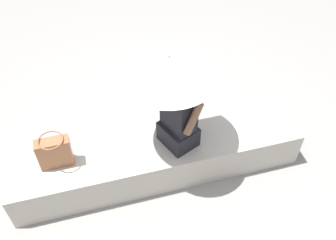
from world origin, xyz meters
TOP-DOWN VIEW (x-y plane):
  - ground_plane at (0.00, 0.00)m, footprint 14.00×14.00m
  - stone_bench at (0.00, 0.00)m, footprint 2.90×0.52m
  - person_seated at (0.21, 0.03)m, footprint 0.39×0.51m
  - parasol at (0.13, 0.09)m, footprint 0.86×0.86m
  - handbag_black at (-0.95, 0.07)m, footprint 0.30×0.22m

SIDE VIEW (x-z plane):
  - ground_plane at x=0.00m, z-range 0.00..0.00m
  - stone_bench at x=0.00m, z-range 0.00..0.41m
  - handbag_black at x=-0.95m, z-range 0.41..0.75m
  - person_seated at x=0.21m, z-range 0.35..1.25m
  - parasol at x=0.13m, z-range 0.80..1.83m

